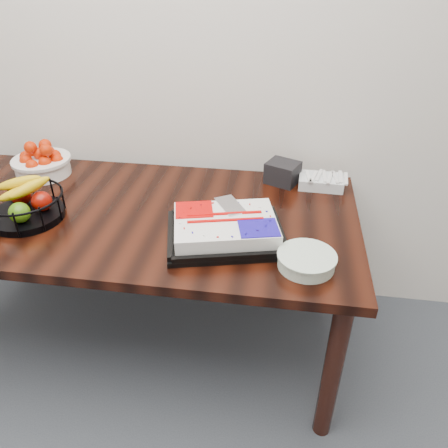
# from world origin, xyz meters

# --- Properties ---
(table) EXTENTS (1.80, 0.90, 0.75)m
(table) POSITION_xyz_m (0.00, 2.00, 0.66)
(table) COLOR black
(table) RESTS_ON ground
(cake_tray) EXTENTS (0.49, 0.43, 0.09)m
(cake_tray) POSITION_xyz_m (0.39, 1.86, 0.79)
(cake_tray) COLOR black
(cake_tray) RESTS_ON table
(tangerine_bowl) EXTENTS (0.27, 0.27, 0.17)m
(tangerine_bowl) POSITION_xyz_m (-0.55, 2.26, 0.82)
(tangerine_bowl) COLOR white
(tangerine_bowl) RESTS_ON table
(fruit_basket) EXTENTS (0.31, 0.31, 0.16)m
(fruit_basket) POSITION_xyz_m (-0.42, 1.88, 0.82)
(fruit_basket) COLOR black
(fruit_basket) RESTS_ON table
(plate_stack) EXTENTS (0.20, 0.20, 0.05)m
(plate_stack) POSITION_xyz_m (0.68, 1.73, 0.78)
(plate_stack) COLOR white
(plate_stack) RESTS_ON table
(fork_bag) EXTENTS (0.20, 0.14, 0.06)m
(fork_bag) POSITION_xyz_m (0.75, 2.33, 0.78)
(fork_bag) COLOR silver
(fork_bag) RESTS_ON table
(napkin_box) EXTENTS (0.17, 0.16, 0.10)m
(napkin_box) POSITION_xyz_m (0.58, 2.35, 0.80)
(napkin_box) COLOR black
(napkin_box) RESTS_ON table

